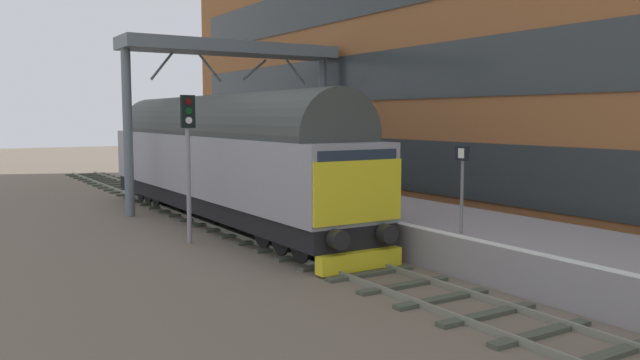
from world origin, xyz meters
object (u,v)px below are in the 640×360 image
diesel_locomotive (219,155)px  waiting_passenger (318,165)px  signal_post_mid (188,149)px  platform_number_sign (462,176)px

diesel_locomotive → waiting_passenger: diesel_locomotive is taller
diesel_locomotive → signal_post_mid: 3.95m
waiting_passenger → signal_post_mid: bearing=99.0°
platform_number_sign → waiting_passenger: 9.78m
signal_post_mid → diesel_locomotive: bearing=53.5°
waiting_passenger → diesel_locomotive: bearing=67.2°
diesel_locomotive → platform_number_sign: diesel_locomotive is taller
diesel_locomotive → platform_number_sign: size_ratio=8.31×
signal_post_mid → waiting_passenger: signal_post_mid is taller
diesel_locomotive → signal_post_mid: size_ratio=3.97×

